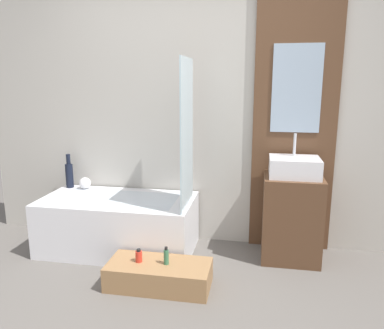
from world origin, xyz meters
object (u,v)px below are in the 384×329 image
at_px(wooden_step_bench, 159,275).
at_px(bottle_soap_secondary, 166,256).
at_px(bathtub, 119,224).
at_px(vase_tall_dark, 69,174).
at_px(bottle_soap_primary, 139,256).
at_px(vase_round_light, 85,183).
at_px(sink, 294,167).

bearing_deg(wooden_step_bench, bottle_soap_secondary, 0.00).
relative_size(bathtub, wooden_step_bench, 1.76).
height_order(wooden_step_bench, bottle_soap_secondary, bottle_soap_secondary).
relative_size(bathtub, vase_tall_dark, 4.09).
distance_m(bathtub, bottle_soap_primary, 0.68).
bearing_deg(vase_round_light, sink, -3.87).
relative_size(vase_tall_dark, bottle_soap_secondary, 2.42).
relative_size(wooden_step_bench, vase_tall_dark, 2.32).
bearing_deg(vase_tall_dark, bathtub, -23.61).
distance_m(vase_round_light, bottle_soap_secondary, 1.35).
bearing_deg(vase_round_light, bottle_soap_primary, -44.85).
distance_m(sink, vase_tall_dark, 2.18).
bearing_deg(bottle_soap_primary, sink, 29.89).
distance_m(wooden_step_bench, bottle_soap_secondary, 0.17).
bearing_deg(vase_round_light, bathtub, -29.56).
bearing_deg(sink, wooden_step_bench, -146.43).
height_order(bathtub, wooden_step_bench, bathtub).
xyz_separation_m(wooden_step_bench, vase_round_light, (-0.97, 0.81, 0.46)).
bearing_deg(bottle_soap_secondary, bathtub, 136.62).
relative_size(bottle_soap_primary, bottle_soap_secondary, 0.74).
relative_size(vase_tall_dark, bottle_soap_primary, 3.28).
height_order(sink, bottle_soap_primary, sink).
xyz_separation_m(bottle_soap_primary, bottle_soap_secondary, (0.22, 0.00, 0.02)).
relative_size(sink, bottle_soap_secondary, 3.00).
relative_size(sink, vase_tall_dark, 1.24).
bearing_deg(bottle_soap_primary, bathtub, 124.01).
xyz_separation_m(wooden_step_bench, bottle_soap_primary, (-0.16, 0.00, 0.14)).
bearing_deg(sink, vase_tall_dark, 175.93).
xyz_separation_m(bathtub, vase_round_light, (-0.43, 0.25, 0.30)).
xyz_separation_m(vase_tall_dark, bottle_soap_secondary, (1.20, -0.83, -0.39)).
distance_m(wooden_step_bench, bottle_soap_primary, 0.21).
bearing_deg(bathtub, vase_tall_dark, 156.39).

